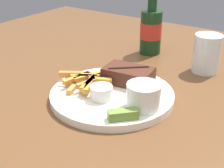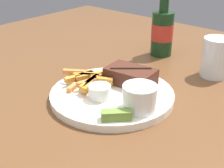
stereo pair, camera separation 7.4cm
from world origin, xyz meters
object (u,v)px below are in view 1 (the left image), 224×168
Objects in this scene: pickle_spear at (123,115)px; dipping_sauce_cup at (102,92)px; fork_utensil at (81,87)px; beer_bottle at (151,29)px; steak_portion at (128,75)px; coleslaw_cup at (144,95)px; dinner_plate at (112,95)px; drinking_glass at (207,53)px.

dipping_sauce_cup is at bearing 152.50° from pickle_spear.
fork_utensil is 0.58× the size of beer_bottle.
fork_utensil is (-0.08, -0.09, -0.02)m from steak_portion.
steak_portion is 0.12m from fork_utensil.
pickle_spear is 0.27× the size of beer_bottle.
coleslaw_cup is 0.17m from fork_utensil.
dinner_plate is 5.69× the size of dipping_sauce_cup.
coleslaw_cup is at bearing -13.62° from dinner_plate.
steak_portion reaches higher than pickle_spear.
dipping_sauce_cup is 0.08m from fork_utensil.
pickle_spear reaches higher than dinner_plate.
drinking_glass is (0.03, 0.31, 0.01)m from coleslaw_cup.
dinner_plate is 0.07m from steak_portion.
steak_portion is 1.18× the size of drinking_glass.
beer_bottle reaches higher than pickle_spear.
beer_bottle is (-0.08, 0.37, 0.04)m from dipping_sauce_cup.
dinner_plate is 0.32m from drinking_glass.
coleslaw_cup reaches higher than dinner_plate.
fork_utensil is at bearing -129.85° from steak_portion.
drinking_glass is (0.20, -0.05, -0.03)m from beer_bottle.
steak_portion is 0.57× the size of beer_bottle.
beer_bottle is at bearing 111.17° from pickle_spear.
pickle_spear is (-0.01, -0.06, -0.02)m from coleslaw_cup.
drinking_glass is at bearing -12.81° from beer_bottle.
coleslaw_cup is (0.09, -0.09, 0.01)m from steak_portion.
coleslaw_cup is (0.10, -0.02, 0.04)m from dinner_plate.
drinking_glass is at bearing 68.73° from dipping_sauce_cup.
beer_bottle reaches higher than dinner_plate.
dipping_sauce_cup is 0.23× the size of beer_bottle.
beer_bottle is at bearing 167.19° from drinking_glass.
pickle_spear is at bearing -61.86° from steak_portion.
beer_bottle is (-0.08, 0.33, 0.07)m from dinner_plate.
fork_utensil is at bearing 159.66° from pickle_spear.
drinking_glass is (0.13, 0.29, 0.05)m from dinner_plate.
steak_portion is at bearing 87.50° from dipping_sauce_cup.
coleslaw_cup is at bearing 10.81° from dipping_sauce_cup.
fork_utensil is (-0.16, 0.06, -0.01)m from pickle_spear.
fork_utensil is (-0.17, -0.00, -0.03)m from coleslaw_cup.
steak_portion is 0.99× the size of fork_utensil.
coleslaw_cup reaches higher than steak_portion.
pickle_spear is (0.08, -0.15, -0.01)m from steak_portion.
beer_bottle reaches higher than dipping_sauce_cup.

